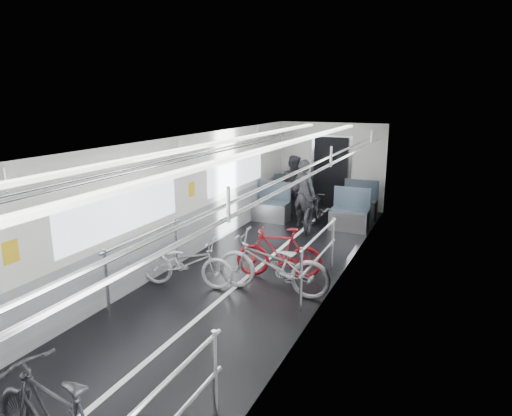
# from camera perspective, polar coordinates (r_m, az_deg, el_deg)

# --- Properties ---
(car_shell) EXTENTS (3.02, 14.01, 2.41)m
(car_shell) POSITION_cam_1_polar(r_m,az_deg,el_deg) (8.16, 0.02, -0.29)
(car_shell) COLOR black
(car_shell) RESTS_ON ground
(bike_left_far) EXTENTS (1.68, 0.88, 0.84)m
(bike_left_far) POSITION_cam_1_polar(r_m,az_deg,el_deg) (7.73, -8.65, -6.75)
(bike_left_far) COLOR #AAAAAF
(bike_left_far) RESTS_ON floor
(bike_right_mid) EXTENTS (1.92, 0.76, 0.99)m
(bike_right_mid) POSITION_cam_1_polar(r_m,az_deg,el_deg) (7.36, 2.05, -7.05)
(bike_right_mid) COLOR #99999D
(bike_right_mid) RESTS_ON floor
(bike_right_far) EXTENTS (1.56, 0.84, 0.90)m
(bike_right_far) POSITION_cam_1_polar(r_m,az_deg,el_deg) (8.02, 2.92, -5.59)
(bike_right_far) COLOR maroon
(bike_right_far) RESTS_ON floor
(bike_aisle) EXTENTS (0.81, 1.91, 0.98)m
(bike_aisle) POSITION_cam_1_polar(r_m,az_deg,el_deg) (11.01, 7.26, -0.07)
(bike_aisle) COLOR black
(bike_aisle) RESTS_ON floor
(person_standing) EXTENTS (0.70, 0.57, 1.66)m
(person_standing) POSITION_cam_1_polar(r_m,az_deg,el_deg) (11.00, 6.05, 1.79)
(person_standing) COLOR black
(person_standing) RESTS_ON floor
(person_seated) EXTENTS (0.87, 0.73, 1.58)m
(person_seated) POSITION_cam_1_polar(r_m,az_deg,el_deg) (12.34, 4.64, 2.96)
(person_seated) COLOR #29262D
(person_seated) RESTS_ON floor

